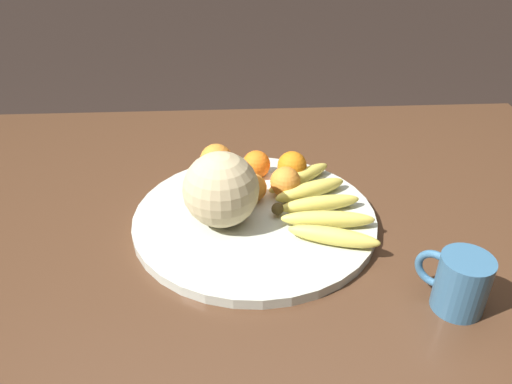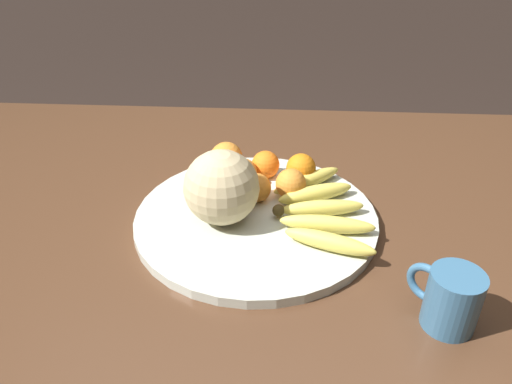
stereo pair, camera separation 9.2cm
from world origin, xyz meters
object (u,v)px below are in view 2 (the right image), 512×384
object	(u,v)px
orange_back_right	(217,179)
orange_mid_center	(243,172)
orange_front_left	(266,165)
ceramic_mug	(450,299)
orange_top_small	(226,158)
orange_back_left	(257,188)
produce_tag	(279,180)
fruit_bowl	(256,218)
melon	(222,187)
banana_bunch	(319,208)
orange_front_right	(291,184)
orange_side_extra	(301,168)
kitchen_table	(236,247)

from	to	relation	value
orange_back_right	orange_mid_center	bearing A→B (deg)	33.97
orange_front_left	ceramic_mug	distance (m)	0.47
orange_mid_center	orange_top_small	xyz separation A→B (m)	(-0.04, 0.04, 0.01)
orange_back_left	ceramic_mug	bearing A→B (deg)	-44.15
orange_top_small	produce_tag	bearing A→B (deg)	-12.20
orange_back_left	orange_top_small	size ratio (longest dim) A/B	0.81
orange_front_left	orange_back_right	distance (m)	0.11
fruit_bowl	orange_back_right	bearing A→B (deg)	137.06
orange_back_left	produce_tag	world-z (taller)	orange_back_left
melon	ceramic_mug	size ratio (longest dim) A/B	1.41
fruit_bowl	produce_tag	world-z (taller)	produce_tag
banana_bunch	orange_mid_center	world-z (taller)	orange_mid_center
orange_front_right	orange_side_extra	size ratio (longest dim) A/B	0.98
ceramic_mug	orange_back_left	bearing A→B (deg)	135.85
kitchen_table	orange_back_right	xyz separation A→B (m)	(-0.04, 0.06, 0.12)
orange_back_left	banana_bunch	bearing A→B (deg)	-21.51
orange_front_right	ceramic_mug	xyz separation A→B (m)	(0.23, -0.30, -0.00)
orange_back_left	fruit_bowl	bearing A→B (deg)	-88.08
melon	produce_tag	bearing A→B (deg)	55.31
kitchen_table	orange_top_small	bearing A→B (deg)	102.93
melon	orange_top_small	world-z (taller)	melon
orange_side_extra	ceramic_mug	world-z (taller)	ceramic_mug
kitchen_table	orange_mid_center	distance (m)	0.15
melon	kitchen_table	bearing A→B (deg)	62.24
banana_bunch	orange_back_right	distance (m)	0.21
banana_bunch	orange_back_left	size ratio (longest dim) A/B	5.37
fruit_bowl	banana_bunch	size ratio (longest dim) A/B	1.50
kitchen_table	orange_top_small	distance (m)	0.19
orange_top_small	orange_back_right	bearing A→B (deg)	-97.07
orange_top_small	orange_side_extra	xyz separation A→B (m)	(0.16, -0.03, -0.00)
orange_front_left	orange_front_right	bearing A→B (deg)	-54.76
orange_back_right	orange_side_extra	xyz separation A→B (m)	(0.17, 0.05, 0.00)
melon	orange_mid_center	bearing A→B (deg)	77.54
orange_mid_center	orange_back_right	bearing A→B (deg)	-146.03
orange_front_left	ceramic_mug	size ratio (longest dim) A/B	0.61
orange_back_right	ceramic_mug	bearing A→B (deg)	-39.76
fruit_bowl	kitchen_table	bearing A→B (deg)	155.61
kitchen_table	produce_tag	bearing A→B (deg)	53.21
orange_mid_center	orange_back_right	xyz separation A→B (m)	(-0.05, -0.03, 0.00)
orange_back_right	produce_tag	distance (m)	0.14
kitchen_table	orange_side_extra	bearing A→B (deg)	40.95
orange_side_extra	produce_tag	bearing A→B (deg)	179.10
orange_back_left	orange_side_extra	xyz separation A→B (m)	(0.09, 0.08, 0.00)
melon	orange_back_right	bearing A→B (deg)	102.58
orange_side_extra	orange_mid_center	bearing A→B (deg)	-170.82
melon	banana_bunch	bearing A→B (deg)	6.88
kitchen_table	orange_back_left	world-z (taller)	orange_back_left
orange_front_left	orange_back_left	distance (m)	0.09
kitchen_table	fruit_bowl	world-z (taller)	fruit_bowl
melon	ceramic_mug	bearing A→B (deg)	-31.56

